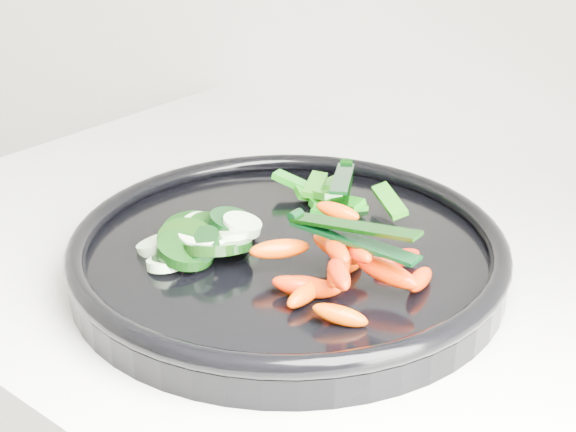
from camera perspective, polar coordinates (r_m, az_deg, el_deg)
The scene contains 6 objects.
veggie_tray at distance 0.69m, azimuth -0.00°, elevation -2.59°, with size 0.47×0.47×0.04m.
cucumber_pile at distance 0.69m, azimuth -6.21°, elevation -1.61°, with size 0.12×0.12×0.04m.
carrot_pile at distance 0.62m, azimuth 3.81°, elevation -3.65°, with size 0.14×0.14×0.05m.
pepper_pile at distance 0.76m, azimuth 3.06°, elevation 1.40°, with size 0.14×0.09×0.03m.
tong_carrot at distance 0.61m, azimuth 4.39°, elevation -1.14°, with size 0.11×0.02×0.02m.
tong_pepper at distance 0.75m, azimuth 3.91°, elevation 2.42°, with size 0.07×0.10×0.02m.
Camera 1 is at (-0.19, 1.17, 1.28)m, focal length 50.00 mm.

